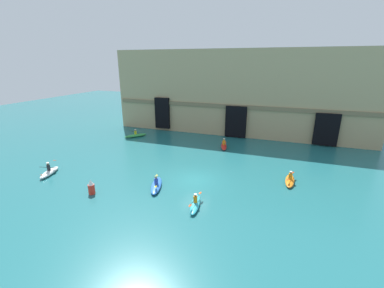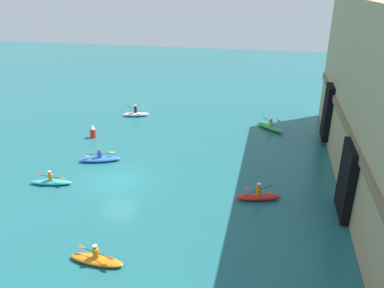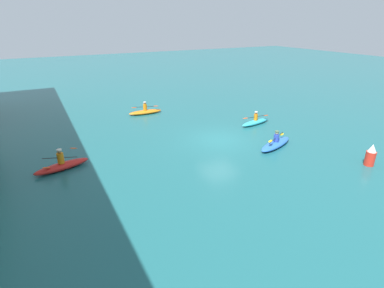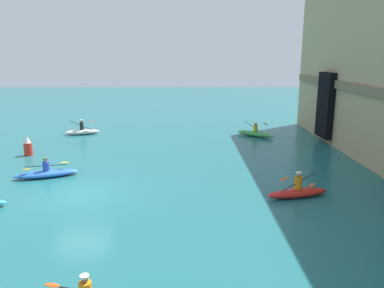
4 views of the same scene
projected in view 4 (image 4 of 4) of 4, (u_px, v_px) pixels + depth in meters
name	position (u px, v px, depth m)	size (l,w,h in m)	color
ground_plane	(80.00, 195.00, 17.53)	(120.00, 120.00, 0.00)	#1E6066
kayak_red	(297.00, 192.00, 17.28)	(1.37, 3.05, 1.21)	red
kayak_blue	(47.00, 173.00, 20.10)	(1.88, 3.38, 1.09)	blue
kayak_green	(255.00, 133.00, 30.14)	(2.69, 3.02, 1.21)	green
kayak_white	(82.00, 131.00, 30.85)	(1.54, 2.91, 1.24)	white
marker_buoy	(28.00, 146.00, 24.38)	(0.54, 0.54, 1.28)	red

